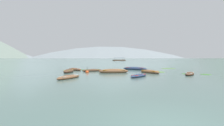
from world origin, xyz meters
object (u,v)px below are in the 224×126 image
rowboat_1 (190,74)px  rowboat_4 (69,71)px  rowboat_5 (139,76)px  rowboat_2 (69,77)px  ferry_1 (119,60)px  rowboat_8 (75,69)px  rowboat_0 (114,71)px  rowboat_6 (92,70)px  mooring_buoy (87,72)px  rowboat_3 (135,69)px  rowboat_7 (150,72)px

rowboat_1 → rowboat_4: rowboat_4 is taller
rowboat_1 → rowboat_5: size_ratio=1.08×
rowboat_2 → rowboat_1: bearing=6.8°
ferry_1 → rowboat_8: bearing=-104.5°
rowboat_1 → rowboat_8: bearing=147.9°
rowboat_2 → rowboat_4: (-0.99, 7.50, 0.05)m
rowboat_0 → rowboat_6: (-3.08, 3.16, -0.08)m
rowboat_5 → mooring_buoy: bearing=135.6°
rowboat_2 → rowboat_6: bearing=74.2°
rowboat_3 → rowboat_7: bearing=-86.1°
rowboat_6 → mooring_buoy: 2.81m
rowboat_1 → rowboat_2: rowboat_2 is taller
rowboat_6 → mooring_buoy: bearing=-105.8°
rowboat_2 → ferry_1: 110.49m
rowboat_0 → rowboat_7: (5.17, -0.86, -0.05)m
rowboat_4 → mooring_buoy: bearing=-22.8°
rowboat_0 → rowboat_3: size_ratio=1.01×
rowboat_1 → ferry_1: (9.44, 105.99, 0.30)m
ferry_1 → rowboat_7: bearing=-97.5°
rowboat_4 → rowboat_8: bearing=82.3°
rowboat_3 → rowboat_7: 6.42m
rowboat_6 → rowboat_8: rowboat_8 is taller
rowboat_4 → rowboat_2: bearing=-82.5°
rowboat_8 → ferry_1: (24.87, 96.30, 0.28)m
rowboat_1 → mooring_buoy: 13.95m
rowboat_4 → rowboat_7: (11.80, -2.48, -0.01)m
mooring_buoy → rowboat_0: bearing=-6.8°
rowboat_7 → ferry_1: ferry_1 is taller
rowboat_6 → rowboat_8: bearing=141.1°
rowboat_5 → rowboat_3: bearing=76.8°
rowboat_2 → rowboat_5: size_ratio=1.14×
rowboat_2 → rowboat_8: bearing=92.3°
rowboat_7 → ferry_1: bearing=82.5°
rowboat_6 → mooring_buoy: mooring_buoy is taller
rowboat_6 → ferry_1: size_ratio=0.34×
rowboat_2 → rowboat_6: size_ratio=0.99×
rowboat_8 → rowboat_0: bearing=-42.5°
rowboat_2 → rowboat_8: size_ratio=0.98×
ferry_1 → rowboat_1: bearing=-95.1°
rowboat_1 → rowboat_3: size_ratio=0.74×
rowboat_0 → rowboat_4: 6.83m
rowboat_3 → rowboat_4: bearing=-161.0°
rowboat_5 → rowboat_8: size_ratio=0.86×
rowboat_7 → rowboat_0: bearing=170.6°
rowboat_5 → rowboat_8: 13.76m
rowboat_5 → ferry_1: ferry_1 is taller
rowboat_2 → rowboat_8: 11.47m
rowboat_7 → rowboat_5: bearing=-123.5°
rowboat_1 → rowboat_0: bearing=156.3°
rowboat_8 → rowboat_3: bearing=-0.3°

